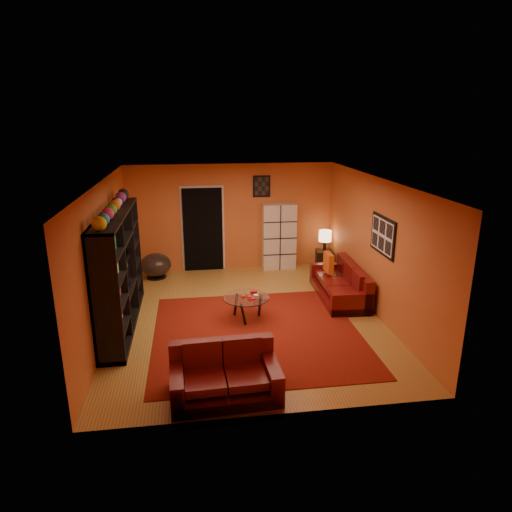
{
  "coord_description": "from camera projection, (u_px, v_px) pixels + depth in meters",
  "views": [
    {
      "loc": [
        -0.95,
        -7.93,
        3.69
      ],
      "look_at": [
        0.2,
        0.1,
        1.18
      ],
      "focal_mm": 32.0,
      "sensor_mm": 36.0,
      "label": 1
    }
  ],
  "objects": [
    {
      "name": "coffee_table",
      "position": [
        246.0,
        300.0,
        8.53
      ],
      "size": [
        0.87,
        0.87,
        0.43
      ],
      "rotation": [
        0.0,
        0.0,
        0.19
      ],
      "color": "silver",
      "rests_on": "floor"
    },
    {
      "name": "floor",
      "position": [
        246.0,
        317.0,
        8.72
      ],
      "size": [
        6.0,
        6.0,
        0.0
      ],
      "primitive_type": "plane",
      "color": "olive",
      "rests_on": "ground"
    },
    {
      "name": "sofa",
      "position": [
        343.0,
        285.0,
        9.58
      ],
      "size": [
        0.91,
        2.03,
        0.85
      ],
      "rotation": [
        0.0,
        0.0,
        -0.04
      ],
      "color": "#520A0B",
      "rests_on": "rug"
    },
    {
      "name": "wall_front",
      "position": [
        276.0,
        323.0,
        5.5
      ],
      "size": [
        6.0,
        0.0,
        6.0
      ],
      "primitive_type": "plane",
      "rotation": [
        -1.57,
        0.0,
        0.0
      ],
      "color": "#C25E2A",
      "rests_on": "floor"
    },
    {
      "name": "tv",
      "position": [
        123.0,
        272.0,
        8.19
      ],
      "size": [
        0.98,
        0.13,
        0.57
      ],
      "primitive_type": "imported",
      "rotation": [
        0.0,
        0.0,
        1.57
      ],
      "color": "black",
      "rests_on": "entertainment_unit"
    },
    {
      "name": "storage_cabinet",
      "position": [
        279.0,
        237.0,
        11.28
      ],
      "size": [
        0.82,
        0.37,
        1.64
      ],
      "primitive_type": "cube",
      "rotation": [
        0.0,
        0.0,
        0.0
      ],
      "color": "silver",
      "rests_on": "floor"
    },
    {
      "name": "bowl_chair",
      "position": [
        156.0,
        265.0,
        10.74
      ],
      "size": [
        0.73,
        0.73,
        0.59
      ],
      "color": "black",
      "rests_on": "floor"
    },
    {
      "name": "table_lamp",
      "position": [
        325.0,
        236.0,
        11.13
      ],
      "size": [
        0.31,
        0.31,
        0.51
      ],
      "color": "black",
      "rests_on": "side_table"
    },
    {
      "name": "entertainment_unit",
      "position": [
        119.0,
        271.0,
        8.1
      ],
      "size": [
        0.45,
        3.0,
        2.1
      ],
      "primitive_type": "cube",
      "color": "black",
      "rests_on": "floor"
    },
    {
      "name": "wall_back",
      "position": [
        231.0,
        217.0,
        11.17
      ],
      "size": [
        6.0,
        0.0,
        6.0
      ],
      "primitive_type": "plane",
      "rotation": [
        1.57,
        0.0,
        0.0
      ],
      "color": "#C25E2A",
      "rests_on": "floor"
    },
    {
      "name": "loveseat",
      "position": [
        224.0,
        374.0,
        6.27
      ],
      "size": [
        1.51,
        0.95,
        0.85
      ],
      "rotation": [
        0.0,
        0.0,
        1.61
      ],
      "color": "#520A0B",
      "rests_on": "rug"
    },
    {
      "name": "doorway",
      "position": [
        203.0,
        230.0,
        11.12
      ],
      "size": [
        0.95,
        0.1,
        2.04
      ],
      "primitive_type": "cube",
      "color": "black",
      "rests_on": "floor"
    },
    {
      "name": "side_table",
      "position": [
        324.0,
        260.0,
        11.31
      ],
      "size": [
        0.46,
        0.46,
        0.5
      ],
      "primitive_type": "cube",
      "rotation": [
        0.0,
        0.0,
        -0.15
      ],
      "color": "black",
      "rests_on": "floor"
    },
    {
      "name": "ceiling",
      "position": [
        245.0,
        181.0,
        7.95
      ],
      "size": [
        6.0,
        6.0,
        0.0
      ],
      "primitive_type": "plane",
      "rotation": [
        3.14,
        0.0,
        0.0
      ],
      "color": "white",
      "rests_on": "wall_back"
    },
    {
      "name": "rug",
      "position": [
        257.0,
        333.0,
        8.07
      ],
      "size": [
        3.6,
        3.6,
        0.01
      ],
      "primitive_type": "cube",
      "color": "#5D110A",
      "rests_on": "floor"
    },
    {
      "name": "wall_left",
      "position": [
        105.0,
        258.0,
        8.0
      ],
      "size": [
        0.0,
        6.0,
        6.0
      ],
      "primitive_type": "plane",
      "rotation": [
        1.57,
        0.0,
        1.57
      ],
      "color": "#C25E2A",
      "rests_on": "floor"
    },
    {
      "name": "wall_art_right",
      "position": [
        383.0,
        235.0,
        8.3
      ],
      "size": [
        0.03,
        1.0,
        0.7
      ],
      "primitive_type": "cube",
      "color": "black",
      "rests_on": "wall_right"
    },
    {
      "name": "throw_pillow",
      "position": [
        329.0,
        263.0,
        9.91
      ],
      "size": [
        0.12,
        0.42,
        0.42
      ],
      "primitive_type": "cube",
      "color": "orange",
      "rests_on": "sofa"
    },
    {
      "name": "wall_art_back",
      "position": [
        262.0,
        186.0,
        11.03
      ],
      "size": [
        0.42,
        0.03,
        0.52
      ],
      "primitive_type": "cube",
      "color": "black",
      "rests_on": "wall_back"
    },
    {
      "name": "wall_right",
      "position": [
        376.0,
        247.0,
        8.67
      ],
      "size": [
        0.0,
        6.0,
        6.0
      ],
      "primitive_type": "plane",
      "rotation": [
        1.57,
        0.0,
        -1.57
      ],
      "color": "#C25E2A",
      "rests_on": "floor"
    }
  ]
}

